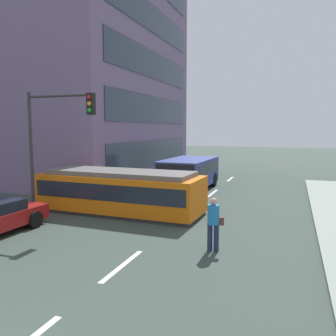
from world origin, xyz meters
The scene contains 10 objects.
ground_plane centered at (0.00, 10.00, 0.00)m, with size 120.00×120.00×0.00m, color #39483F.
lane_stripe_2 centered at (0.00, 6.00, 0.01)m, with size 0.16×2.40×0.01m, color silver.
lane_stripe_3 centered at (0.00, 17.51, 0.01)m, with size 0.16×2.40×0.01m, color silver.
lane_stripe_4 centered at (0.00, 23.51, 0.01)m, with size 0.16×2.40×0.01m, color silver.
corner_building centered at (-14.10, 21.96, 11.20)m, with size 17.31×16.91×22.40m.
streetcar_tram centered at (-2.90, 11.51, 0.98)m, with size 7.49×2.83×1.90m.
city_bus centered at (-1.67, 18.27, 1.08)m, with size 2.67×5.18×1.89m.
pedestrian_crossing centered at (2.10, 8.00, 0.94)m, with size 0.51×0.36×1.67m.
parked_sedan_far centered at (-4.95, 15.47, 0.62)m, with size 2.04×4.07×1.19m.
traffic_light_mast centered at (-4.93, 9.73, 3.70)m, with size 3.19×0.33×5.26m.
Camera 1 is at (4.31, -2.35, 3.78)m, focal length 37.60 mm.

